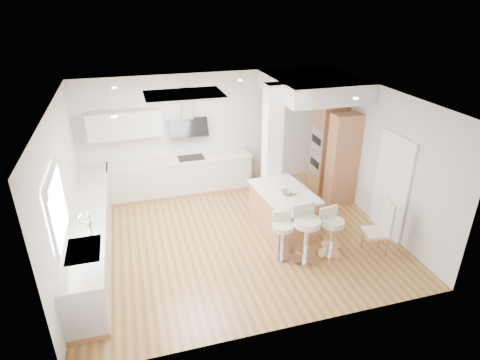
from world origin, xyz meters
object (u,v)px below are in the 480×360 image
object	(u,v)px
bar_stool_c	(331,230)
bar_stool_b	(306,231)
bar_stool_a	(282,234)
peninsula	(283,210)
dining_chair	(382,226)

from	to	relation	value
bar_stool_c	bar_stool_b	bearing A→B (deg)	173.51
bar_stool_b	bar_stool_c	world-z (taller)	bar_stool_b
bar_stool_c	bar_stool_a	bearing A→B (deg)	160.22
peninsula	bar_stool_a	size ratio (longest dim) A/B	1.73
peninsula	dining_chair	distance (m)	1.91
bar_stool_b	dining_chair	xyz separation A→B (m)	(1.44, -0.16, -0.04)
bar_stool_a	bar_stool_b	distance (m)	0.43
bar_stool_a	dining_chair	world-z (taller)	dining_chair
peninsula	dining_chair	xyz separation A→B (m)	(1.44, -1.25, 0.12)
bar_stool_a	bar_stool_c	world-z (taller)	bar_stool_c
bar_stool_a	bar_stool_c	bearing A→B (deg)	-2.47
peninsula	dining_chair	world-z (taller)	dining_chair
peninsula	dining_chair	size ratio (longest dim) A/B	1.46
bar_stool_c	dining_chair	bearing A→B (deg)	-19.41
bar_stool_a	bar_stool_b	bearing A→B (deg)	-19.14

